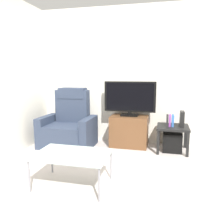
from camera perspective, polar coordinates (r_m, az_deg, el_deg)
ground_plane at (r=3.54m, az=2.52°, el=-12.79°), size 6.40×6.40×0.00m
wall_back at (r=4.38m, az=5.46°, el=9.00°), size 6.40×0.06×2.60m
wall_side at (r=4.06m, az=-24.68°, el=8.09°), size 0.06×4.48×2.60m
tv_stand at (r=4.24m, az=4.38°, el=-4.83°), size 0.69×0.44×0.57m
television at (r=4.15m, az=4.54°, el=3.58°), size 0.95×0.20×0.64m
recliner_armchair at (r=4.34m, az=-10.88°, el=-3.50°), size 0.98×0.78×1.08m
side_table at (r=4.08m, az=15.17°, el=-4.44°), size 0.54×0.54×0.45m
subwoofer_box at (r=4.13m, az=15.04°, el=-7.36°), size 0.33×0.33×0.33m
book_leftmost at (r=4.02m, az=13.87°, el=-2.07°), size 0.03×0.11×0.20m
book_middle at (r=4.02m, az=14.47°, el=-2.07°), size 0.03×0.12×0.21m
book_rightmost at (r=4.02m, az=15.19°, el=-2.11°), size 0.04×0.12×0.21m
game_console at (r=4.05m, az=17.35°, el=-1.68°), size 0.07×0.20×0.27m
coffee_table at (r=2.80m, az=-10.11°, el=-10.87°), size 0.90×0.60×0.41m
cell_phone at (r=2.79m, az=-12.85°, el=-10.35°), size 0.10×0.16×0.01m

